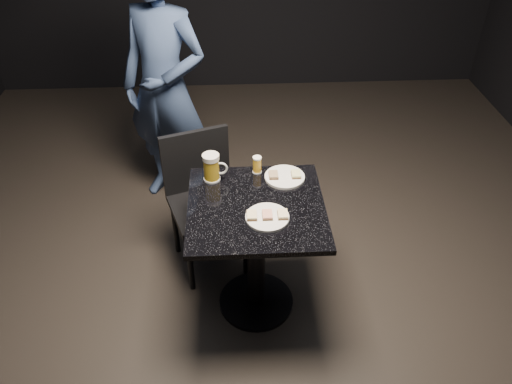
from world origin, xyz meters
TOP-DOWN VIEW (x-y plane):
  - floor at (0.00, 0.00)m, footprint 6.00×6.00m
  - plate_large at (0.05, -0.11)m, footprint 0.22×0.22m
  - plate_small at (0.17, 0.23)m, footprint 0.22×0.22m
  - patron at (-0.55, 1.12)m, footprint 0.76×0.66m
  - table at (0.00, 0.00)m, footprint 0.70×0.70m
  - beer_mug at (-0.23, 0.24)m, footprint 0.13×0.09m
  - beer_tumbler at (0.02, 0.29)m, footprint 0.05×0.05m
  - chair at (-0.30, 0.43)m, footprint 0.52×0.52m
  - canapes_on_plate_large at (0.05, -0.11)m, footprint 0.20×0.07m
  - canapes_on_plate_small at (0.17, 0.23)m, footprint 0.17×0.07m

SIDE VIEW (x-z plane):
  - floor at x=0.00m, z-range 0.00..0.00m
  - chair at x=-0.30m, z-range 0.06..0.94m
  - table at x=0.00m, z-range 0.13..0.88m
  - plate_large at x=0.05m, z-range 0.75..0.76m
  - plate_small at x=0.17m, z-range 0.75..0.76m
  - canapes_on_plate_large at x=0.05m, z-range 0.76..0.78m
  - canapes_on_plate_small at x=0.17m, z-range 0.76..0.78m
  - beer_tumbler at x=0.02m, z-range 0.75..0.85m
  - beer_mug at x=-0.23m, z-range 0.75..0.91m
  - patron at x=-0.55m, z-range 0.00..1.75m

